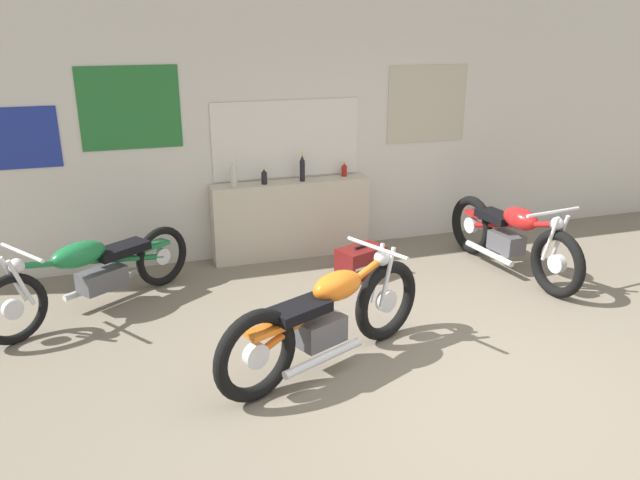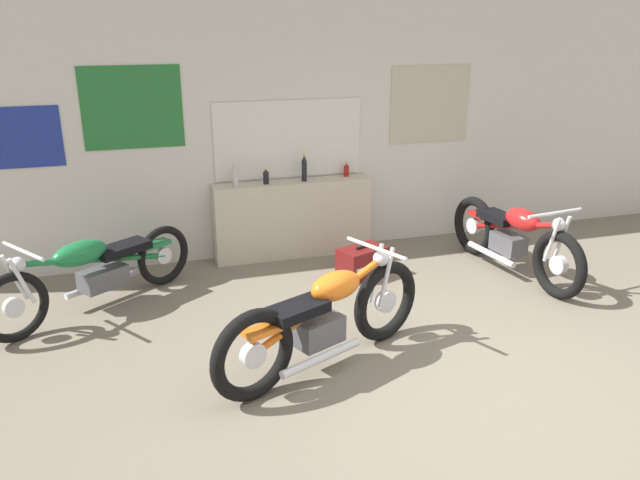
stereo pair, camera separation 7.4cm
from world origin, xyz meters
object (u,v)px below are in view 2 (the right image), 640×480
object	(u,v)px
motorcycle_orange	(325,318)
hard_case_darkred	(362,262)
motorcycle_red	(513,238)
bottle_leftmost	(235,175)
bottle_left_center	(266,177)
motorcycle_green	(95,270)
bottle_right_center	(346,170)
bottle_center	(304,168)

from	to	relation	value
motorcycle_orange	hard_case_darkred	distance (m)	1.87
motorcycle_red	hard_case_darkred	world-z (taller)	motorcycle_red
bottle_leftmost	bottle_left_center	size ratio (longest dim) A/B	1.62
motorcycle_green	hard_case_darkred	bearing A→B (deg)	0.75
bottle_left_center	bottle_right_center	size ratio (longest dim) A/B	1.09
motorcycle_red	hard_case_darkred	bearing A→B (deg)	165.32
bottle_leftmost	bottle_center	world-z (taller)	bottle_center
bottle_left_center	motorcycle_orange	bearing A→B (deg)	-91.92
motorcycle_red	motorcycle_green	xyz separation A→B (m)	(-4.15, 0.37, -0.01)
motorcycle_orange	hard_case_darkred	world-z (taller)	motorcycle_orange
bottle_right_center	motorcycle_orange	distance (m)	2.73
bottle_left_center	hard_case_darkred	world-z (taller)	bottle_left_center
bottle_center	bottle_right_center	bearing A→B (deg)	7.58
bottle_left_center	motorcycle_green	world-z (taller)	bottle_left_center
bottle_leftmost	motorcycle_green	world-z (taller)	bottle_leftmost
hard_case_darkred	motorcycle_red	bearing A→B (deg)	-14.68
bottle_left_center	hard_case_darkred	size ratio (longest dim) A/B	0.32
bottle_leftmost	motorcycle_red	size ratio (longest dim) A/B	0.15
hard_case_darkred	bottle_center	bearing A→B (deg)	117.12
bottle_right_center	motorcycle_green	bearing A→B (deg)	-162.02
bottle_right_center	motorcycle_green	size ratio (longest dim) A/B	0.09
bottle_center	motorcycle_green	bearing A→B (deg)	-159.75
motorcycle_orange	motorcycle_red	size ratio (longest dim) A/B	0.96
motorcycle_orange	hard_case_darkred	xyz separation A→B (m)	(0.91, 1.62, -0.26)
motorcycle_red	hard_case_darkred	size ratio (longest dim) A/B	3.52
hard_case_darkred	bottle_right_center	bearing A→B (deg)	82.45
bottle_center	motorcycle_orange	world-z (taller)	bottle_center
bottle_left_center	bottle_right_center	xyz separation A→B (m)	(0.95, 0.07, -0.01)
bottle_center	motorcycle_red	xyz separation A→B (m)	(1.93, -1.19, -0.61)
motorcycle_orange	bottle_center	bearing A→B (deg)	77.99
bottle_left_center	motorcycle_red	xyz separation A→B (m)	(2.36, -1.18, -0.54)
hard_case_darkred	motorcycle_orange	bearing A→B (deg)	-119.47
bottle_leftmost	hard_case_darkred	xyz separation A→B (m)	(1.17, -0.77, -0.84)
bottle_leftmost	bottle_right_center	xyz separation A→B (m)	(1.28, 0.08, -0.06)
bottle_leftmost	motorcycle_green	xyz separation A→B (m)	(-1.46, -0.80, -0.60)
motorcycle_green	bottle_center	bearing A→B (deg)	20.25
motorcycle_red	bottle_center	bearing A→B (deg)	148.42
bottle_right_center	motorcycle_green	distance (m)	2.93
bottle_left_center	motorcycle_green	size ratio (longest dim) A/B	0.10
bottle_left_center	hard_case_darkred	distance (m)	1.39
bottle_center	motorcycle_green	xyz separation A→B (m)	(-2.22, -0.82, -0.61)
bottle_center	bottle_leftmost	bearing A→B (deg)	-178.87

